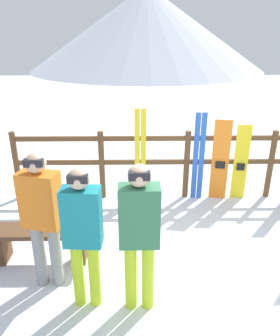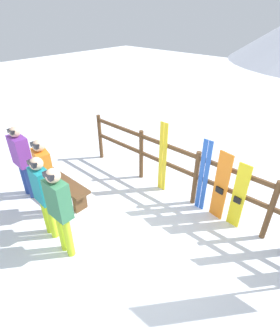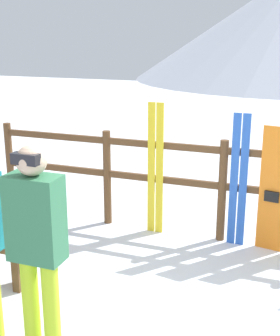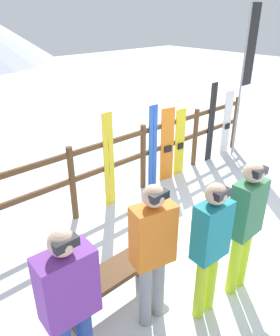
{
  "view_description": "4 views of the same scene",
  "coord_description": "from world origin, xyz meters",
  "px_view_note": "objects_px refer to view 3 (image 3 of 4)",
  "views": [
    {
      "loc": [
        -0.9,
        -3.41,
        2.78
      ],
      "look_at": [
        -0.83,
        1.24,
        0.85
      ],
      "focal_mm": 35.0,
      "sensor_mm": 36.0,
      "label": 1
    },
    {
      "loc": [
        2.13,
        -2.13,
        3.61
      ],
      "look_at": [
        -0.61,
        0.91,
        1.08
      ],
      "focal_mm": 28.0,
      "sensor_mm": 36.0,
      "label": 2
    },
    {
      "loc": [
        0.94,
        -3.31,
        2.41
      ],
      "look_at": [
        -0.67,
        0.95,
        1.1
      ],
      "focal_mm": 50.0,
      "sensor_mm": 36.0,
      "label": 3
    },
    {
      "loc": [
        -3.71,
        -2.07,
        3.06
      ],
      "look_at": [
        -0.84,
        1.08,
        0.98
      ],
      "focal_mm": 35.0,
      "sensor_mm": 36.0,
      "label": 4
    }
  ],
  "objects_px": {
    "ski_pair_blue": "(239,181)",
    "ski_pair_yellow": "(155,169)",
    "person_plaid_green": "(36,238)",
    "snowboard_orange": "(272,190)"
  },
  "relations": [
    {
      "from": "person_plaid_green",
      "to": "ski_pair_yellow",
      "type": "xyz_separation_m",
      "value": [
        0.05,
        2.52,
        -0.17
      ]
    },
    {
      "from": "ski_pair_yellow",
      "to": "snowboard_orange",
      "type": "relative_size",
      "value": 1.13
    },
    {
      "from": "person_plaid_green",
      "to": "ski_pair_blue",
      "type": "distance_m",
      "value": 2.74
    },
    {
      "from": "person_plaid_green",
      "to": "ski_pair_blue",
      "type": "height_order",
      "value": "person_plaid_green"
    },
    {
      "from": "person_plaid_green",
      "to": "snowboard_orange",
      "type": "relative_size",
      "value": 1.16
    },
    {
      "from": "person_plaid_green",
      "to": "ski_pair_yellow",
      "type": "distance_m",
      "value": 2.53
    },
    {
      "from": "ski_pair_blue",
      "to": "ski_pair_yellow",
      "type": "bearing_deg",
      "value": 180.0
    },
    {
      "from": "ski_pair_yellow",
      "to": "ski_pair_blue",
      "type": "distance_m",
      "value": 1.01
    },
    {
      "from": "person_plaid_green",
      "to": "ski_pair_yellow",
      "type": "bearing_deg",
      "value": 88.88
    },
    {
      "from": "ski_pair_yellow",
      "to": "snowboard_orange",
      "type": "distance_m",
      "value": 1.39
    }
  ]
}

